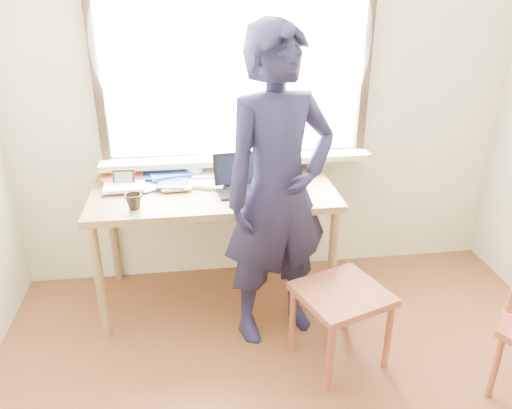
{
  "coord_description": "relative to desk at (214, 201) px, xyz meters",
  "views": [
    {
      "loc": [
        -0.52,
        -1.34,
        2.07
      ],
      "look_at": [
        -0.2,
        0.95,
        1.01
      ],
      "focal_mm": 35.0,
      "sensor_mm": 36.0,
      "label": 1
    }
  ],
  "objects": [
    {
      "name": "picture_frame",
      "position": [
        -0.57,
        0.1,
        0.14
      ],
      "size": [
        0.14,
        0.02,
        0.11
      ],
      "color": "black",
      "rests_on": "desk"
    },
    {
      "name": "desk_clutter",
      "position": [
        -0.33,
        0.19,
        0.11
      ],
      "size": [
        0.79,
        0.5,
        0.06
      ],
      "color": "white",
      "rests_on": "desk"
    },
    {
      "name": "room_shell",
      "position": [
        0.36,
        -1.43,
        0.89
      ],
      "size": [
        3.52,
        4.02,
        2.61
      ],
      "color": "beige",
      "rests_on": "ground"
    },
    {
      "name": "book_b",
      "position": [
        0.33,
        0.28,
        0.1
      ],
      "size": [
        0.21,
        0.27,
        0.02
      ],
      "primitive_type": "imported",
      "rotation": [
        0.0,
        0.0,
        -0.11
      ],
      "color": "white",
      "rests_on": "desk"
    },
    {
      "name": "person",
      "position": [
        0.35,
        -0.38,
        0.2
      ],
      "size": [
        0.8,
        0.64,
        1.89
      ],
      "primitive_type": "imported",
      "rotation": [
        0.0,
        0.0,
        0.31
      ],
      "color": "black",
      "rests_on": "ground"
    },
    {
      "name": "desk",
      "position": [
        0.0,
        0.0,
        0.0
      ],
      "size": [
        1.55,
        0.77,
        0.83
      ],
      "color": "brown",
      "rests_on": "ground"
    },
    {
      "name": "mug_white",
      "position": [
        -0.11,
        0.22,
        0.13
      ],
      "size": [
        0.15,
        0.15,
        0.09
      ],
      "primitive_type": "imported",
      "rotation": [
        0.0,
        0.0,
        0.42
      ],
      "color": "white",
      "rests_on": "desk"
    },
    {
      "name": "work_chair",
      "position": [
        0.66,
        -0.73,
        -0.34
      ],
      "size": [
        0.59,
        0.57,
        0.47
      ],
      "color": "brown",
      "rests_on": "ground"
    },
    {
      "name": "laptop",
      "position": [
        0.17,
        -0.03,
        0.14
      ],
      "size": [
        0.35,
        0.3,
        0.22
      ],
      "color": "black",
      "rests_on": "desk"
    },
    {
      "name": "mouse",
      "position": [
        0.43,
        -0.1,
        0.1
      ],
      "size": [
        0.1,
        0.07,
        0.04
      ],
      "primitive_type": "ellipsoid",
      "color": "black",
      "rests_on": "desk"
    },
    {
      "name": "mug_dark",
      "position": [
        -0.48,
        -0.24,
        0.13
      ],
      "size": [
        0.13,
        0.13,
        0.09
      ],
      "primitive_type": "imported",
      "rotation": [
        0.0,
        0.0,
        -0.39
      ],
      "color": "black",
      "rests_on": "desk"
    },
    {
      "name": "book_a",
      "position": [
        -0.37,
        0.25,
        0.1
      ],
      "size": [
        0.3,
        0.33,
        0.03
      ],
      "primitive_type": "imported",
      "rotation": [
        0.0,
        0.0,
        0.48
      ],
      "color": "white",
      "rests_on": "desk"
    }
  ]
}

